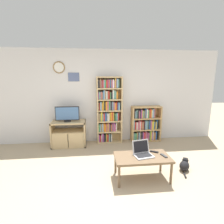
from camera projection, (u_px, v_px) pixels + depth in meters
ground_plane at (116, 191)px, 2.90m from camera, size 18.00×18.00×0.00m
wall_back at (105, 97)px, 4.97m from camera, size 6.58×0.09×2.60m
tv_stand at (69, 134)px, 4.75m from camera, size 0.90×0.50×0.69m
television at (67, 114)px, 4.63m from camera, size 0.63×0.18×0.41m
bookshelf_tall at (109, 110)px, 4.90m from camera, size 0.70×0.26×1.87m
bookshelf_short at (145, 125)px, 5.10m from camera, size 0.85×0.28×1.03m
coffee_table at (142, 159)px, 3.20m from camera, size 1.01×0.56×0.44m
laptop at (142, 152)px, 3.22m from camera, size 0.38×0.35×0.26m
remote_near_laptop at (154, 152)px, 3.36m from camera, size 0.16×0.12×0.02m
remote_far_from_laptop at (164, 156)px, 3.19m from camera, size 0.09×0.17×0.02m
cat at (185, 165)px, 3.54m from camera, size 0.31×0.45×0.26m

